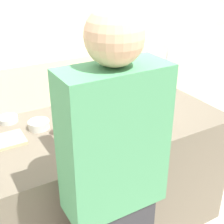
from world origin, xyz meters
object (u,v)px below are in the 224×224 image
person (113,192)px  baking_tray (127,125)px  gingerbread_house (128,108)px  candy_bowl_far_right (39,124)px  decorative_tree (166,75)px  cookbook (8,140)px  candy_bowl_behind_tray (83,111)px  candy_bowl_front_corner (105,105)px  candy_bowl_center_rear (63,118)px  candy_bowl_near_tray_left (129,96)px  mug (60,128)px  candy_bowl_far_left (8,119)px

person → baking_tray: bearing=51.7°
gingerbread_house → candy_bowl_far_right: 0.58m
decorative_tree → cookbook: (-1.18, -0.01, -0.20)m
candy_bowl_behind_tray → candy_bowl_front_corner: size_ratio=0.89×
candy_bowl_center_rear → candy_bowl_front_corner: candy_bowl_center_rear is taller
decorative_tree → candy_bowl_front_corner: size_ratio=3.04×
candy_bowl_near_tray_left → mug: bearing=-160.5°
candy_bowl_center_rear → mug: bearing=-117.5°
decorative_tree → candy_bowl_near_tray_left: (-0.22, 0.15, -0.18)m
gingerbread_house → candy_bowl_far_right: (-0.51, 0.25, -0.10)m
decorative_tree → candy_bowl_center_rear: (-0.80, 0.06, -0.18)m
candy_bowl_front_corner → cookbook: size_ratio=0.69×
candy_bowl_behind_tray → mug: bearing=-143.0°
cookbook → candy_bowl_center_rear: bearing=10.4°
decorative_tree → person: size_ratio=0.24×
candy_bowl_far_right → candy_bowl_front_corner: bearing=6.3°
candy_bowl_far_right → baking_tray: bearing=-26.6°
gingerbread_house → candy_bowl_far_left: gingerbread_house is taller
candy_bowl_center_rear → person: person is taller
baking_tray → candy_bowl_center_rear: candy_bowl_center_rear is taller
gingerbread_house → cookbook: size_ratio=1.52×
baking_tray → decorative_tree: bearing=23.1°
candy_bowl_center_rear → candy_bowl_far_left: 0.37m
candy_bowl_far_right → candy_bowl_near_tray_left: candy_bowl_far_right is taller
baking_tray → candy_bowl_far_right: 0.57m
candy_bowl_front_corner → candy_bowl_far_right: bearing=-173.7°
gingerbread_house → candy_bowl_center_rear: 0.44m
candy_bowl_behind_tray → person: 0.84m
gingerbread_house → candy_bowl_far_right: size_ratio=2.24×
candy_bowl_behind_tray → candy_bowl_front_corner: 0.18m
gingerbread_house → person: bearing=-128.3°
candy_bowl_far_left → person: size_ratio=0.07×
gingerbread_house → decorative_tree: size_ratio=0.73×
baking_tray → candy_bowl_front_corner: candy_bowl_front_corner is taller
baking_tray → candy_bowl_far_right: (-0.51, 0.25, 0.02)m
candy_bowl_behind_tray → candy_bowl_center_rear: 0.17m
candy_bowl_far_left → candy_bowl_far_right: bearing=-51.4°
gingerbread_house → candy_bowl_near_tray_left: gingerbread_house is taller
candy_bowl_far_right → candy_bowl_far_left: (-0.15, 0.19, -0.01)m
candy_bowl_far_right → cookbook: bearing=-162.5°
candy_bowl_center_rear → candy_bowl_far_right: 0.16m
cookbook → gingerbread_house: bearing=-14.4°
candy_bowl_far_left → decorative_tree: bearing=-12.4°
candy_bowl_center_rear → candy_bowl_far_right: (-0.16, -0.00, 0.00)m
baking_tray → person: size_ratio=0.25×
baking_tray → candy_bowl_behind_tray: (-0.18, 0.30, 0.02)m
candy_bowl_far_right → candy_bowl_near_tray_left: size_ratio=1.39×
candy_bowl_near_tray_left → candy_bowl_front_corner: size_ratio=0.72×
decorative_tree → candy_bowl_behind_tray: bearing=171.3°
decorative_tree → candy_bowl_near_tray_left: bearing=145.7°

